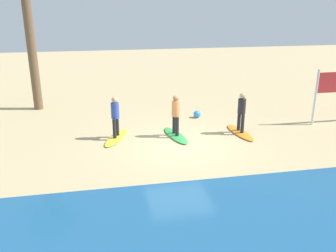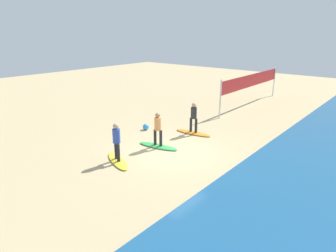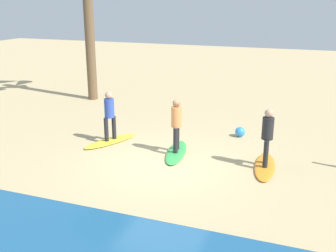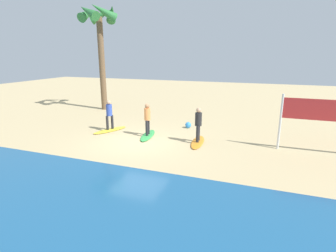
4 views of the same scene
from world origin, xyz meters
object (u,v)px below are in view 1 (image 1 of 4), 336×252
(surfer_green, at_px, (176,112))
(surfer_orange, at_px, (242,110))
(surfboard_yellow, at_px, (116,138))
(beach_ball, at_px, (197,114))
(surfboard_green, at_px, (176,135))
(surfer_yellow, at_px, (115,114))
(surfboard_orange, at_px, (240,132))

(surfer_green, bearing_deg, surfer_orange, 176.37)
(surfer_green, relative_size, surfboard_yellow, 0.78)
(surfer_orange, height_order, beach_ball, surfer_orange)
(surfboard_green, distance_m, surfer_yellow, 2.60)
(surfboard_yellow, bearing_deg, surfer_green, 108.75)
(surfer_orange, distance_m, beach_ball, 2.86)
(surfboard_orange, bearing_deg, surfboard_green, -99.03)
(surfer_green, xyz_separation_m, surfer_yellow, (2.39, -0.21, 0.00))
(surfboard_green, distance_m, surfer_green, 0.99)
(surfboard_yellow, relative_size, beach_ball, 6.09)
(surfboard_orange, relative_size, surfer_orange, 1.28)
(surfboard_yellow, bearing_deg, surfboard_green, 108.75)
(surfboard_yellow, bearing_deg, surfer_orange, 109.44)
(surfboard_orange, bearing_deg, surfer_orange, 58.04)
(surfer_yellow, distance_m, beach_ball, 4.53)
(surfer_green, bearing_deg, beach_ball, -123.93)
(surfer_orange, bearing_deg, surfer_yellow, -4.24)
(surfboard_orange, bearing_deg, surfer_green, -99.03)
(surfer_yellow, xyz_separation_m, beach_ball, (-3.93, -2.08, -0.86))
(surfer_green, xyz_separation_m, beach_ball, (-1.54, -2.29, -0.86))
(surfboard_yellow, distance_m, beach_ball, 4.45)
(surfboard_orange, xyz_separation_m, surfboard_green, (2.72, -0.17, 0.00))
(surfboard_orange, bearing_deg, surfer_yellow, -99.64)
(surfer_yellow, bearing_deg, surfer_green, 175.07)
(surfer_green, distance_m, surfer_yellow, 2.40)
(surfer_orange, relative_size, surfer_green, 1.00)
(surfer_green, bearing_deg, surfer_yellow, -4.93)
(surfboard_orange, distance_m, surfboard_green, 2.73)
(surfer_orange, bearing_deg, surfboard_green, -3.63)
(surfboard_orange, bearing_deg, beach_ball, -159.67)
(surfboard_yellow, bearing_deg, surfer_yellow, 0.00)
(surfer_green, relative_size, surfer_yellow, 1.00)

